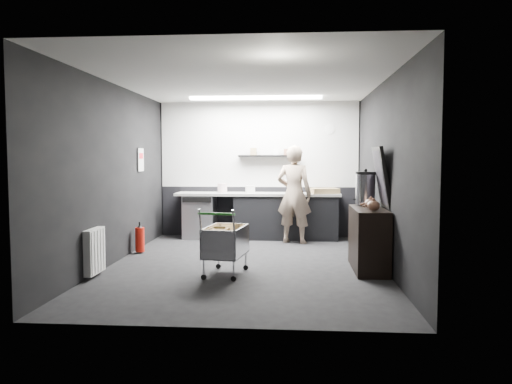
{
  "coord_description": "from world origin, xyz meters",
  "views": [
    {
      "loc": [
        0.7,
        -7.28,
        1.6
      ],
      "look_at": [
        0.12,
        0.4,
        1.06
      ],
      "focal_mm": 35.0,
      "sensor_mm": 36.0,
      "label": 1
    }
  ],
  "objects": [
    {
      "name": "dado_panel",
      "position": [
        0.0,
        2.73,
        0.5
      ],
      "size": [
        3.95,
        0.02,
        1.0
      ],
      "primitive_type": "cube",
      "color": "black",
      "rests_on": "wall_back"
    },
    {
      "name": "white_container",
      "position": [
        -0.14,
        2.37,
        0.97
      ],
      "size": [
        0.19,
        0.17,
        0.15
      ],
      "primitive_type": "cube",
      "rotation": [
        0.0,
        0.0,
        0.26
      ],
      "color": "silver",
      "rests_on": "prep_counter"
    },
    {
      "name": "wall_right",
      "position": [
        2.0,
        0.0,
        1.35
      ],
      "size": [
        0.0,
        5.5,
        5.5
      ],
      "primitive_type": "plane",
      "rotation": [
        1.57,
        0.0,
        -1.57
      ],
      "color": "black",
      "rests_on": "floor"
    },
    {
      "name": "wall_left",
      "position": [
        -2.0,
        0.0,
        1.35
      ],
      "size": [
        0.0,
        5.5,
        5.5
      ],
      "primitive_type": "plane",
      "rotation": [
        1.57,
        0.0,
        1.57
      ],
      "color": "black",
      "rests_on": "floor"
    },
    {
      "name": "cardboard_box",
      "position": [
        1.29,
        2.37,
        0.95
      ],
      "size": [
        0.57,
        0.48,
        0.1
      ],
      "primitive_type": "cube",
      "rotation": [
        0.0,
        0.0,
        0.2
      ],
      "color": "olive",
      "rests_on": "prep_counter"
    },
    {
      "name": "ceiling_strip",
      "position": [
        0.0,
        1.85,
        2.67
      ],
      "size": [
        2.4,
        0.2,
        0.04
      ],
      "primitive_type": "cube",
      "color": "white",
      "rests_on": "ceiling"
    },
    {
      "name": "kitchen_wall_panel",
      "position": [
        0.0,
        2.73,
        1.85
      ],
      "size": [
        3.95,
        0.02,
        1.7
      ],
      "primitive_type": "cube",
      "color": "silver",
      "rests_on": "wall_back"
    },
    {
      "name": "shopping_cart",
      "position": [
        -0.22,
        -0.64,
        0.42
      ],
      "size": [
        0.59,
        0.88,
        0.9
      ],
      "color": "silver",
      "rests_on": "floor"
    },
    {
      "name": "ceiling",
      "position": [
        0.0,
        0.0,
        2.7
      ],
      "size": [
        5.5,
        5.5,
        0.0
      ],
      "primitive_type": "plane",
      "rotation": [
        3.14,
        0.0,
        0.0
      ],
      "color": "silver",
      "rests_on": "wall_back"
    },
    {
      "name": "prep_counter",
      "position": [
        0.14,
        2.42,
        0.46
      ],
      "size": [
        3.2,
        0.61,
        0.9
      ],
      "color": "black",
      "rests_on": "floor"
    },
    {
      "name": "radiator",
      "position": [
        -1.94,
        -0.9,
        0.35
      ],
      "size": [
        0.1,
        0.5,
        0.6
      ],
      "primitive_type": "cube",
      "color": "silver",
      "rests_on": "wall_left"
    },
    {
      "name": "poster",
      "position": [
        -1.98,
        1.3,
        1.55
      ],
      "size": [
        0.02,
        0.3,
        0.4
      ],
      "primitive_type": "cube",
      "color": "silver",
      "rests_on": "wall_left"
    },
    {
      "name": "fire_extinguisher",
      "position": [
        -1.85,
        0.77,
        0.24
      ],
      "size": [
        0.15,
        0.15,
        0.5
      ],
      "color": "red",
      "rests_on": "floor"
    },
    {
      "name": "floating_shelf",
      "position": [
        0.2,
        2.62,
        1.62
      ],
      "size": [
        1.2,
        0.22,
        0.04
      ],
      "primitive_type": "cube",
      "color": "black",
      "rests_on": "wall_back"
    },
    {
      "name": "wall_front",
      "position": [
        0.0,
        -2.75,
        1.35
      ],
      "size": [
        5.5,
        0.0,
        5.5
      ],
      "primitive_type": "plane",
      "rotation": [
        -1.57,
        0.0,
        0.0
      ],
      "color": "black",
      "rests_on": "floor"
    },
    {
      "name": "wall_back",
      "position": [
        0.0,
        2.75,
        1.35
      ],
      "size": [
        5.5,
        0.0,
        5.5
      ],
      "primitive_type": "plane",
      "rotation": [
        1.57,
        0.0,
        0.0
      ],
      "color": "black",
      "rests_on": "floor"
    },
    {
      "name": "floor",
      "position": [
        0.0,
        0.0,
        0.0
      ],
      "size": [
        5.5,
        5.5,
        0.0
      ],
      "primitive_type": "plane",
      "color": "black",
      "rests_on": "ground"
    },
    {
      "name": "sideboard",
      "position": [
        1.77,
        -0.16,
        0.56
      ],
      "size": [
        0.5,
        1.17,
        1.75
      ],
      "color": "black",
      "rests_on": "floor"
    },
    {
      "name": "poster_red_band",
      "position": [
        -1.98,
        1.3,
        1.62
      ],
      "size": [
        0.02,
        0.22,
        0.1
      ],
      "primitive_type": "cube",
      "color": "red",
      "rests_on": "poster"
    },
    {
      "name": "person",
      "position": [
        0.71,
        1.97,
        0.91
      ],
      "size": [
        0.76,
        0.6,
        1.82
      ],
      "primitive_type": "imported",
      "rotation": [
        0.0,
        0.0,
        2.86
      ],
      "color": "beige",
      "rests_on": "floor"
    },
    {
      "name": "pink_tub",
      "position": [
        -0.7,
        2.42,
        0.99
      ],
      "size": [
        0.18,
        0.18,
        0.18
      ],
      "primitive_type": "cylinder",
      "color": "beige",
      "rests_on": "prep_counter"
    },
    {
      "name": "wall_clock",
      "position": [
        1.4,
        2.72,
        2.15
      ],
      "size": [
        0.2,
        0.03,
        0.2
      ],
      "primitive_type": "cylinder",
      "rotation": [
        1.57,
        0.0,
        0.0
      ],
      "color": "silver",
      "rests_on": "wall_back"
    }
  ]
}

